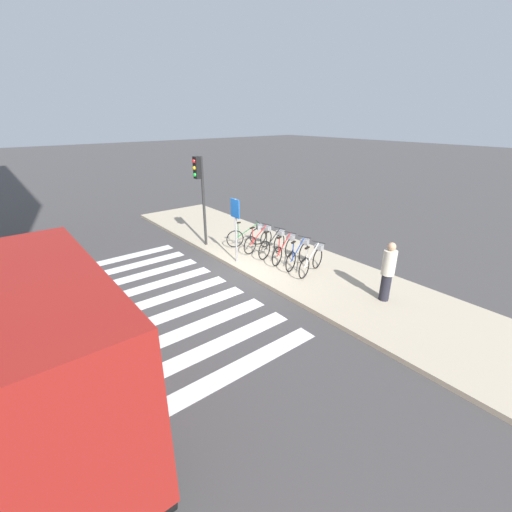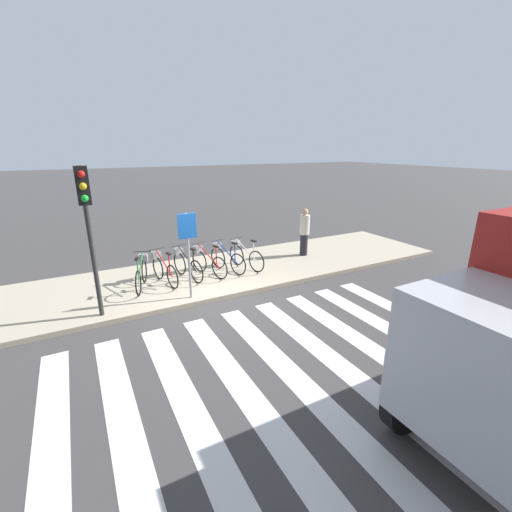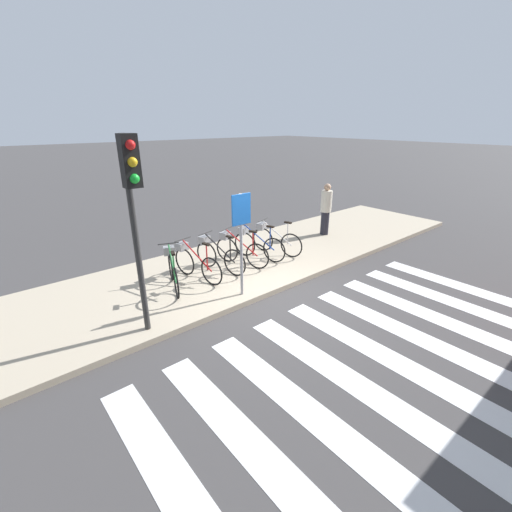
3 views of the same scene
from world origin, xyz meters
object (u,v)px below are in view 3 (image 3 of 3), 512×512
(parked_bicycle_1, at_px, (195,261))
(parked_bicycle_2, at_px, (217,254))
(parked_bicycle_4, at_px, (256,243))
(pedestrian, at_px, (326,208))
(sign_post, at_px, (241,228))
(parked_bicycle_0, at_px, (172,269))
(parked_bicycle_5, at_px, (274,238))
(parked_bicycle_3, at_px, (239,248))
(traffic_light, at_px, (133,198))

(parked_bicycle_1, relative_size, parked_bicycle_2, 1.01)
(parked_bicycle_4, relative_size, pedestrian, 0.92)
(sign_post, bearing_deg, parked_bicycle_0, 126.51)
(parked_bicycle_2, xyz_separation_m, parked_bicycle_4, (1.23, 0.00, 0.00))
(parked_bicycle_5, height_order, pedestrian, pedestrian)
(parked_bicycle_2, height_order, parked_bicycle_3, same)
(parked_bicycle_4, xyz_separation_m, parked_bicycle_5, (0.62, -0.02, 0.00))
(parked_bicycle_1, xyz_separation_m, parked_bicycle_3, (1.29, 0.03, 0.00))
(parked_bicycle_0, bearing_deg, traffic_light, -130.54)
(parked_bicycle_2, distance_m, pedestrian, 4.27)
(parked_bicycle_1, height_order, pedestrian, pedestrian)
(parked_bicycle_1, bearing_deg, parked_bicycle_2, 6.15)
(parked_bicycle_3, distance_m, parked_bicycle_4, 0.61)
(pedestrian, xyz_separation_m, traffic_light, (-6.62, -1.62, 1.50))
(parked_bicycle_1, bearing_deg, parked_bicycle_3, 1.40)
(parked_bicycle_3, height_order, pedestrian, pedestrian)
(sign_post, bearing_deg, parked_bicycle_3, 55.34)
(parked_bicycle_3, bearing_deg, parked_bicycle_4, 4.13)
(parked_bicycle_0, height_order, parked_bicycle_3, same)
(parked_bicycle_4, distance_m, sign_post, 2.31)
(parked_bicycle_1, height_order, parked_bicycle_4, same)
(traffic_light, bearing_deg, parked_bicycle_0, 49.46)
(parked_bicycle_5, bearing_deg, sign_post, -147.57)
(pedestrian, bearing_deg, parked_bicycle_4, -176.62)
(parked_bicycle_1, height_order, sign_post, sign_post)
(sign_post, bearing_deg, parked_bicycle_5, 32.43)
(parked_bicycle_1, relative_size, traffic_light, 0.47)
(parked_bicycle_5, distance_m, traffic_light, 4.85)
(pedestrian, relative_size, sign_post, 0.76)
(parked_bicycle_2, relative_size, parked_bicycle_4, 1.02)
(parked_bicycle_3, distance_m, sign_post, 1.93)
(parked_bicycle_2, distance_m, sign_post, 1.75)
(pedestrian, height_order, traffic_light, traffic_light)
(parked_bicycle_4, bearing_deg, parked_bicycle_2, -179.83)
(parked_bicycle_5, distance_m, sign_post, 2.75)
(parked_bicycle_5, xyz_separation_m, pedestrian, (2.40, 0.20, 0.42))
(parked_bicycle_1, relative_size, parked_bicycle_3, 1.04)
(parked_bicycle_5, xyz_separation_m, sign_post, (-2.16, -1.37, 1.03))
(parked_bicycle_1, relative_size, sign_post, 0.72)
(parked_bicycle_2, distance_m, traffic_light, 3.38)
(parked_bicycle_2, bearing_deg, sign_post, -102.61)
(parked_bicycle_4, distance_m, pedestrian, 3.05)
(traffic_light, distance_m, sign_post, 2.25)
(parked_bicycle_4, height_order, traffic_light, traffic_light)
(parked_bicycle_3, height_order, parked_bicycle_4, same)
(parked_bicycle_0, bearing_deg, parked_bicycle_5, 1.94)
(parked_bicycle_2, relative_size, parked_bicycle_3, 1.03)
(parked_bicycle_2, height_order, sign_post, sign_post)
(parked_bicycle_2, bearing_deg, parked_bicycle_3, -3.71)
(parked_bicycle_5, bearing_deg, parked_bicycle_3, -178.87)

